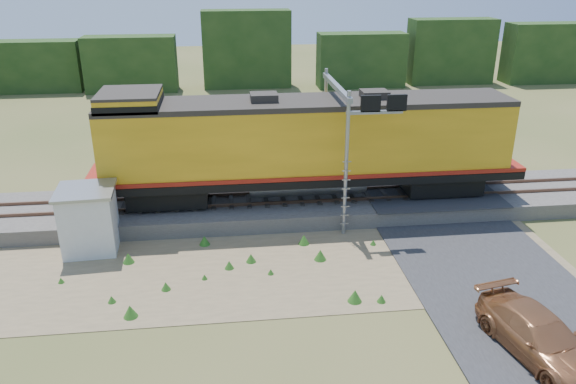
{
  "coord_description": "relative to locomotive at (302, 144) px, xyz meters",
  "views": [
    {
      "loc": [
        -3.78,
        -20.83,
        12.29
      ],
      "look_at": [
        -0.98,
        3.0,
        2.4
      ],
      "focal_mm": 35.0,
      "sensor_mm": 36.0,
      "label": 1
    }
  ],
  "objects": [
    {
      "name": "rails",
      "position": [
        -0.07,
        0.0,
        -2.88
      ],
      "size": [
        70.0,
        1.54,
        0.16
      ],
      "color": "brown",
      "rests_on": "ballast"
    },
    {
      "name": "weed_clumps",
      "position": [
        -3.57,
        -5.9,
        -3.76
      ],
      "size": [
        15.0,
        6.2,
        0.56
      ],
      "primitive_type": null,
      "color": "#2C641C",
      "rests_on": "ground"
    },
    {
      "name": "dirt_shoulder",
      "position": [
        -2.07,
        -5.5,
        -3.74
      ],
      "size": [
        26.0,
        8.0,
        0.03
      ],
      "primitive_type": "cube",
      "color": "#8C7754",
      "rests_on": "ground"
    },
    {
      "name": "tree_line_north",
      "position": [
        -0.07,
        32.0,
        -0.69
      ],
      "size": [
        130.0,
        3.0,
        6.5
      ],
      "color": "#193613",
      "rests_on": "ground"
    },
    {
      "name": "signal_gantry",
      "position": [
        2.05,
        -0.66,
        1.51
      ],
      "size": [
        2.78,
        6.2,
        7.01
      ],
      "color": "gray",
      "rests_on": "ground"
    },
    {
      "name": "ballast",
      "position": [
        -0.07,
        0.0,
        -3.36
      ],
      "size": [
        70.0,
        5.0,
        0.8
      ],
      "primitive_type": "cube",
      "color": "slate",
      "rests_on": "ground"
    },
    {
      "name": "ground",
      "position": [
        -0.07,
        -6.0,
        -3.76
      ],
      "size": [
        140.0,
        140.0,
        0.0
      ],
      "primitive_type": "plane",
      "color": "#475123",
      "rests_on": "ground"
    },
    {
      "name": "shed",
      "position": [
        -10.11,
        -3.03,
        -2.25
      ],
      "size": [
        2.67,
        2.67,
        2.98
      ],
      "rotation": [
        0.0,
        0.0,
        0.06
      ],
      "color": "silver",
      "rests_on": "ground"
    },
    {
      "name": "locomotive",
      "position": [
        0.0,
        0.0,
        0.0
      ],
      "size": [
        21.96,
        3.35,
        5.67
      ],
      "color": "black",
      "rests_on": "rails"
    },
    {
      "name": "road",
      "position": [
        6.93,
        -5.26,
        -3.67
      ],
      "size": [
        7.0,
        66.0,
        0.86
      ],
      "color": "#38383A",
      "rests_on": "ground"
    },
    {
      "name": "car",
      "position": [
        6.26,
        -12.48,
        -3.02
      ],
      "size": [
        3.01,
        5.35,
        1.46
      ],
      "primitive_type": "imported",
      "rotation": [
        0.0,
        0.0,
        0.2
      ],
      "color": "#AB6A3F",
      "rests_on": "ground"
    }
  ]
}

